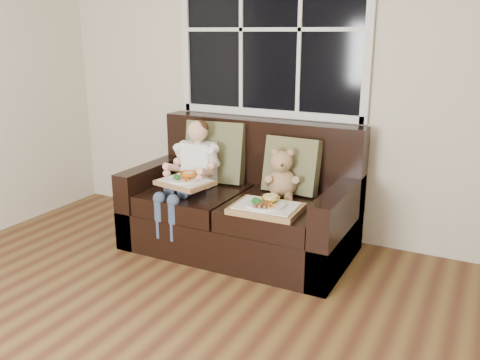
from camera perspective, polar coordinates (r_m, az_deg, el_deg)
The scene contains 9 objects.
room_walls at distance 1.93m, azimuth -20.70°, elevation 14.08°, with size 4.52×5.02×2.71m.
window_back at distance 4.15m, azimuth 3.43°, elevation 16.52°, with size 1.62×0.04×1.37m.
loveseat at distance 3.96m, azimuth 0.37°, elevation -3.23°, with size 1.70×0.92×0.96m.
pillow_left at distance 4.13m, azimuth -2.78°, elevation 3.16°, with size 0.51×0.28×0.50m.
pillow_right at distance 3.86m, azimuth 5.83°, elevation 1.64°, with size 0.43×0.21×0.43m.
child at distance 3.95m, azimuth -5.37°, elevation 1.55°, with size 0.36×0.59×0.81m.
teddy_bear at distance 3.76m, azimuth 4.68°, elevation 0.32°, with size 0.27×0.32×0.38m.
tray_left at distance 3.77m, azimuth -6.16°, elevation -0.09°, with size 0.43×0.36×0.09m.
tray_right at distance 3.48m, azimuth 2.99°, elevation -3.04°, with size 0.48×0.37×0.11m.
Camera 1 is at (1.42, -1.31, 1.64)m, focal length 38.00 mm.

